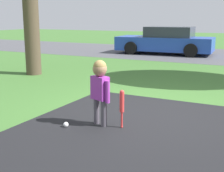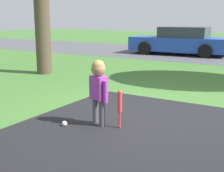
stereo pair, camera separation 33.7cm
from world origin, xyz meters
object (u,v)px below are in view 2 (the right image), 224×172
Objects in this scene: child at (98,83)px; baseball_bat at (120,104)px; sports_ball at (64,124)px; parked_car at (180,41)px.

baseball_bat is at bearing 27.01° from child.
sports_ball is (-0.42, -0.33, -0.62)m from child.
baseball_bat is at bearing 100.16° from parked_car.
child is 0.45m from baseball_bat.
parked_car is at bearing 122.57° from child.
parked_car reaches higher than child.
parked_car is (-2.12, 9.82, -0.08)m from child.
child is 0.82m from sports_ball.
sports_ball is at bearing 95.48° from parked_car.
child is at bearing 38.07° from sports_ball.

